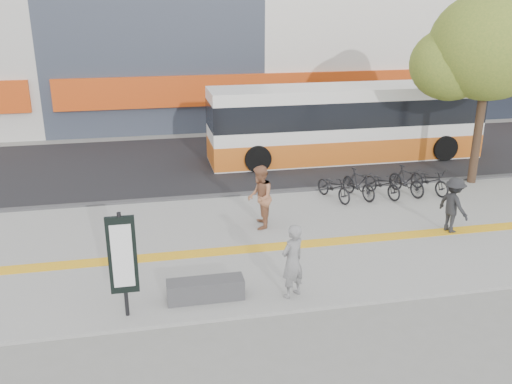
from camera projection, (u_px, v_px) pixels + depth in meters
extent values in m
plane|color=slate|center=(308.00, 265.00, 13.22)|extent=(120.00, 120.00, 0.00)
cube|color=slate|center=(292.00, 238.00, 14.59)|extent=(40.00, 7.00, 0.08)
cube|color=yellow|center=(297.00, 245.00, 14.11)|extent=(40.00, 0.45, 0.01)
cube|color=black|center=(242.00, 161.00, 21.51)|extent=(40.00, 8.00, 0.06)
cube|color=#373739|center=(264.00, 193.00, 17.81)|extent=(40.00, 0.25, 0.14)
cube|color=#CD4411|center=(264.00, 88.00, 25.89)|extent=(19.00, 0.50, 1.40)
cube|color=#373739|center=(206.00, 290.00, 11.52)|extent=(1.60, 0.45, 0.45)
cylinder|color=black|center=(123.00, 265.00, 10.64)|extent=(0.08, 0.08, 2.20)
cube|color=black|center=(122.00, 255.00, 10.57)|extent=(0.55, 0.08, 1.60)
cube|color=white|center=(122.00, 256.00, 10.52)|extent=(0.40, 0.02, 1.30)
cylinder|color=#372419|center=(477.00, 136.00, 18.35)|extent=(0.28, 0.28, 3.20)
ellipsoid|color=#536F25|center=(490.00, 46.00, 17.37)|extent=(3.80, 3.80, 3.42)
ellipsoid|color=#536F25|center=(450.00, 64.00, 17.85)|extent=(2.60, 2.60, 2.34)
ellipsoid|color=#536F25|center=(487.00, 18.00, 17.90)|extent=(2.20, 2.20, 1.98)
cube|color=white|center=(345.00, 123.00, 21.32)|extent=(10.54, 2.20, 2.81)
cube|color=#C65E1A|center=(344.00, 146.00, 21.63)|extent=(10.56, 2.21, 0.88)
cube|color=black|center=(346.00, 110.00, 21.16)|extent=(10.56, 2.21, 0.97)
cylinder|color=black|center=(258.00, 159.00, 19.92)|extent=(0.97, 0.31, 0.97)
cylinder|color=black|center=(247.00, 144.00, 21.95)|extent=(0.97, 0.31, 0.97)
cylinder|color=black|center=(445.00, 148.00, 21.32)|extent=(0.97, 0.31, 0.97)
cylinder|color=black|center=(418.00, 135.00, 23.34)|extent=(0.97, 0.31, 0.97)
imported|color=black|center=(334.00, 187.00, 17.12)|extent=(1.04, 1.67, 0.83)
imported|color=black|center=(359.00, 184.00, 17.26)|extent=(0.92, 1.59, 0.92)
imported|color=black|center=(383.00, 184.00, 17.43)|extent=(1.04, 1.67, 0.83)
imported|color=black|center=(407.00, 181.00, 17.56)|extent=(0.92, 1.59, 0.92)
imported|color=black|center=(430.00, 180.00, 17.73)|extent=(1.04, 1.67, 0.83)
imported|color=black|center=(292.00, 261.00, 11.45)|extent=(0.71, 0.64, 1.63)
imported|color=#9C6344|center=(260.00, 197.00, 14.90)|extent=(0.83, 0.97, 1.75)
imported|color=black|center=(453.00, 205.00, 14.68)|extent=(0.78, 1.09, 1.52)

